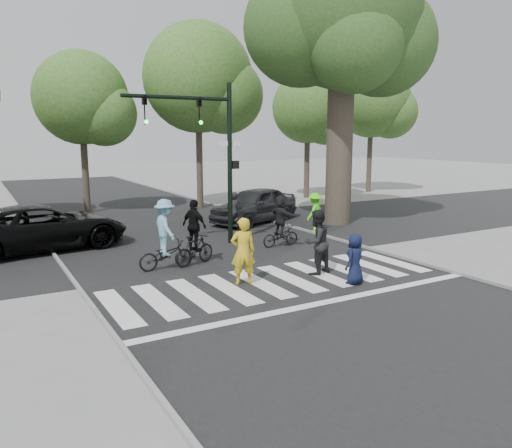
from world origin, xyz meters
The scene contains 22 objects.
ground centered at (0.00, 0.00, 0.00)m, with size 120.00×120.00×0.00m, color gray.
road_stem centered at (0.00, 5.00, 0.01)m, with size 10.00×70.00×0.01m, color black.
road_cross centered at (0.00, 8.00, 0.01)m, with size 70.00×10.00×0.01m, color black.
curb_left centered at (-5.05, 5.00, 0.05)m, with size 0.10×70.00×0.10m, color gray.
curb_right centered at (5.05, 5.00, 0.05)m, with size 0.10×70.00×0.10m, color gray.
crosswalk centered at (0.00, 0.66, 0.01)m, with size 10.00×3.85×0.01m.
traffic_signal centered at (0.35, 6.20, 3.90)m, with size 4.45×0.29×6.00m.
eucalyptus centered at (7.53, 7.67, 9.08)m, with size 8.30×7.20×13.00m.
bg_tree_2 centered at (-1.76, 16.62, 5.78)m, with size 5.04×4.80×8.40m.
bg_tree_3 centered at (4.31, 15.27, 6.94)m, with size 6.30×6.00×10.20m.
bg_tree_4 centered at (12.23, 16.12, 5.64)m, with size 4.83×4.60×8.15m.
bg_tree_5 centered at (18.27, 16.69, 6.36)m, with size 5.67×5.40×9.30m.
pedestrian_woman centered at (-0.96, 1.18, 0.95)m, with size 0.69×0.45×1.90m, color gold.
pedestrian_child centered at (1.76, -0.35, 0.72)m, with size 0.70×0.46×1.43m, color #101636.
pedestrian_adult centered at (1.45, 1.04, 0.98)m, with size 0.95×0.74×1.95m, color black.
cyclist_left centered at (-2.27, 3.77, 0.95)m, with size 1.74×1.14×2.20m.
cyclist_mid centered at (-1.28, 3.83, 0.87)m, with size 1.67×1.06×2.11m.
cyclist_right centered at (2.55, 4.72, 0.86)m, with size 1.54×1.43×1.93m.
car_suv centered at (-5.22, 8.53, 0.83)m, with size 2.76×5.98×1.66m, color black.
car_grey centered at (4.30, 9.76, 0.84)m, with size 1.97×4.91×1.67m, color #2C2C30.
bystander_hivis centered at (5.39, 6.47, 0.84)m, with size 1.09×0.62×1.68m, color #4DF918.
bystander_dark centered at (2.49, 8.40, 0.85)m, with size 0.62×0.40×1.69m, color black.
Camera 1 is at (-7.33, -10.64, 4.12)m, focal length 35.00 mm.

